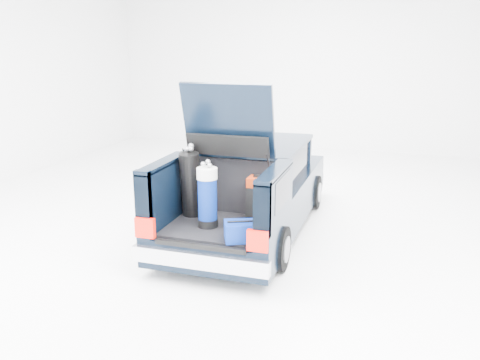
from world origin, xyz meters
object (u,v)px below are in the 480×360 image
(car, at_px, (251,189))
(red_suitcase, at_px, (262,199))
(blue_duffel, at_px, (244,231))
(black_golf_bag, at_px, (191,184))
(blue_golf_bag, at_px, (207,197))

(car, bearing_deg, red_suitcase, -67.28)
(red_suitcase, xyz_separation_m, blue_duffel, (-0.01, -0.79, -0.18))
(red_suitcase, xyz_separation_m, black_golf_bag, (-1.00, -0.13, 0.16))
(car, height_order, red_suitcase, car)
(car, relative_size, red_suitcase, 7.30)
(car, distance_m, blue_duffel, 2.05)
(red_suitcase, height_order, blue_golf_bag, blue_golf_bag)
(blue_golf_bag, xyz_separation_m, blue_duffel, (0.61, -0.32, -0.30))
(black_golf_bag, relative_size, blue_golf_bag, 1.13)
(black_golf_bag, relative_size, blue_duffel, 1.80)
(blue_duffel, bearing_deg, car, 80.09)
(car, distance_m, blue_golf_bag, 1.71)
(black_golf_bag, xyz_separation_m, blue_golf_bag, (0.38, -0.34, -0.05))
(red_suitcase, distance_m, black_golf_bag, 1.02)
(car, bearing_deg, blue_golf_bag, -94.04)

